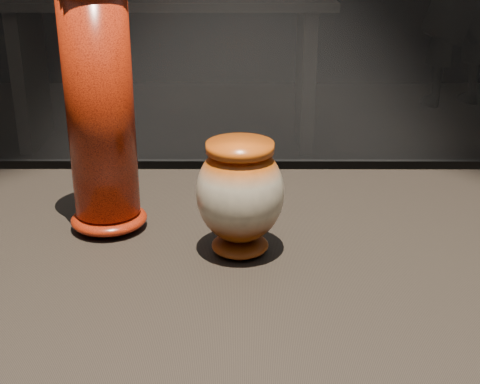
% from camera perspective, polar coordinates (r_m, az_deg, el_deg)
% --- Properties ---
extents(main_vase, '(0.15, 0.15, 0.16)m').
position_cam_1_polar(main_vase, '(0.90, 0.00, -0.17)').
color(main_vase, '#672B09').
rests_on(main_vase, display_plinth).
extents(tall_vase, '(0.13, 0.13, 0.36)m').
position_cam_1_polar(tall_vase, '(0.97, -11.80, 6.39)').
color(tall_vase, red).
rests_on(tall_vase, display_plinth).
extents(back_shelf, '(2.00, 0.60, 0.90)m').
position_cam_1_polar(back_shelf, '(4.17, -6.30, 12.56)').
color(back_shelf, black).
rests_on(back_shelf, ground).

